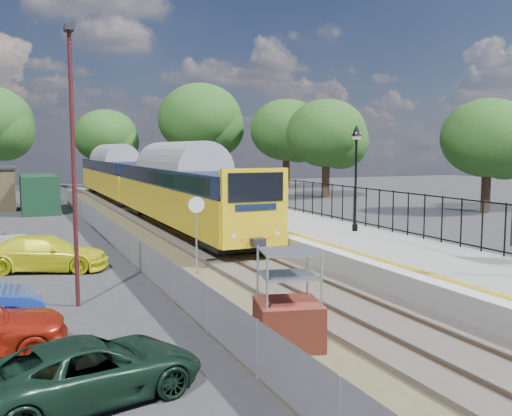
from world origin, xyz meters
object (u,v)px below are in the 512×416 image
train (139,179)px  speed_sign (196,222)px  victorian_lamp_north (356,153)px  car_yellow (46,253)px  brick_plinth (288,301)px  car_green (91,370)px  carpark_lamp (73,151)px

train → speed_sign: bearing=-96.8°
victorian_lamp_north → car_yellow: victorian_lamp_north is taller
victorian_lamp_north → brick_plinth: 13.09m
car_green → car_yellow: car_yellow is taller
victorian_lamp_north → carpark_lamp: 12.83m
victorian_lamp_north → speed_sign: bearing=-166.6°
carpark_lamp → car_green: 7.51m
train → car_yellow: size_ratio=9.11×
car_yellow → victorian_lamp_north: bearing=-75.2°
brick_plinth → car_yellow: 11.79m
brick_plinth → car_green: bearing=-167.7°
brick_plinth → carpark_lamp: bearing=125.7°
victorian_lamp_north → train: (-5.30, 19.15, -1.96)m
carpark_lamp → car_yellow: (-0.53, 5.42, -3.75)m
victorian_lamp_north → speed_sign: victorian_lamp_north is taller
train → car_green: (-7.29, -29.82, -1.78)m
victorian_lamp_north → speed_sign: size_ratio=1.64×
victorian_lamp_north → carpark_lamp: carpark_lamp is taller
brick_plinth → victorian_lamp_north: bearing=49.9°
brick_plinth → car_yellow: bearing=112.3°
brick_plinth → carpark_lamp: 7.52m
car_green → car_yellow: (-0.04, 11.86, 0.09)m
train → car_yellow: train is taller
carpark_lamp → car_green: bearing=-94.3°
train → speed_sign: 21.15m
train → brick_plinth: size_ratio=18.03×
speed_sign → car_green: 10.13m
victorian_lamp_north → train: victorian_lamp_north is taller
train → carpark_lamp: carpark_lamp is taller
brick_plinth → carpark_lamp: (-3.94, 5.48, 3.32)m
brick_plinth → carpark_lamp: carpark_lamp is taller
train → brick_plinth: train is taller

